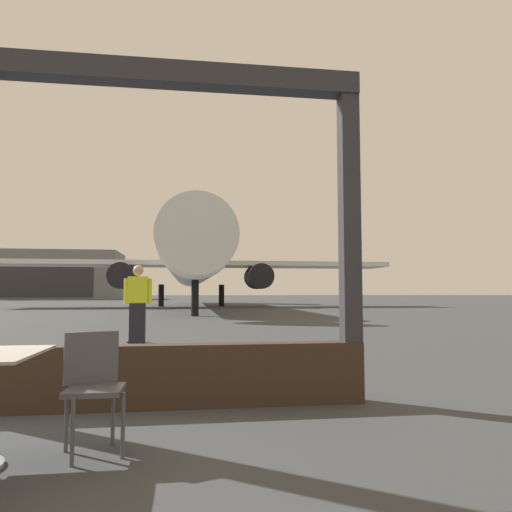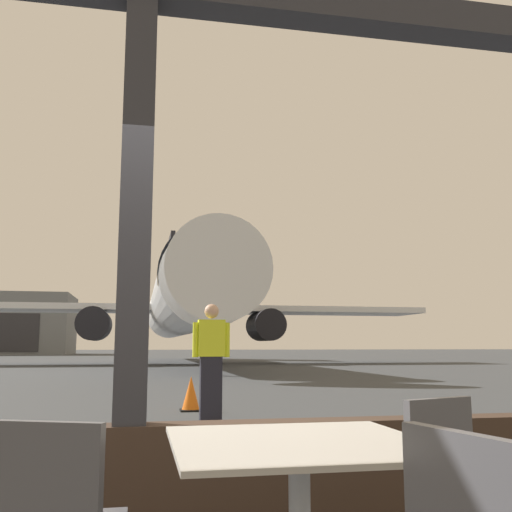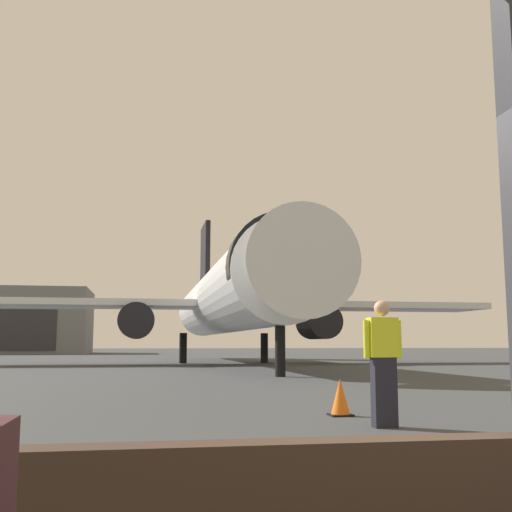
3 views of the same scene
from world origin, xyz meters
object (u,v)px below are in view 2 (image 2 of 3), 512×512
(ground_crew_worker, at_px, (211,360))
(airplane, at_px, (183,303))
(traffic_cone, at_px, (191,395))
(cafe_chair_window_right, at_px, (460,482))

(ground_crew_worker, bearing_deg, airplane, 86.93)
(airplane, xyz_separation_m, traffic_cone, (-1.58, -24.90, -3.34))
(airplane, relative_size, traffic_cone, 57.21)
(cafe_chair_window_right, xyz_separation_m, ground_crew_worker, (-0.31, 6.46, 0.37))
(airplane, distance_m, traffic_cone, 25.17)
(ground_crew_worker, distance_m, traffic_cone, 1.60)
(traffic_cone, bearing_deg, airplane, 86.37)
(cafe_chair_window_right, bearing_deg, traffic_cone, 93.47)
(airplane, distance_m, ground_crew_worker, 26.54)
(cafe_chair_window_right, xyz_separation_m, traffic_cone, (-0.48, 7.92, -0.26))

